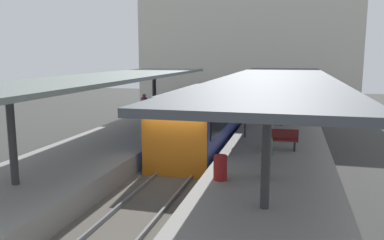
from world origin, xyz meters
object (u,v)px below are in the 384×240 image
platform_sign (246,104)px  passenger_near_bench (266,154)px  commuter_train (204,118)px  platform_bench (281,139)px  passenger_mid_platform (144,107)px  litter_bin (220,168)px

platform_sign → passenger_near_bench: bearing=-77.2°
commuter_train → platform_bench: bearing=-36.1°
commuter_train → passenger_mid_platform: (-4.12, 2.14, 0.15)m
platform_sign → litter_bin: (0.03, -6.74, -1.22)m
commuter_train → litter_bin: commuter_train is taller
litter_bin → commuter_train: bearing=106.6°
commuter_train → platform_bench: (4.01, -2.93, -0.26)m
litter_bin → passenger_near_bench: bearing=17.8°
litter_bin → passenger_near_bench: 1.54m
platform_bench → passenger_mid_platform: bearing=148.1°
passenger_mid_platform → commuter_train: bearing=-27.5°
passenger_mid_platform → passenger_near_bench: bearing=-49.9°
passenger_near_bench → litter_bin: bearing=-162.2°
passenger_near_bench → passenger_mid_platform: passenger_mid_platform is taller
platform_sign → litter_bin: size_ratio=2.76×
platform_bench → platform_sign: bearing=130.3°
platform_bench → platform_sign: size_ratio=0.63×
commuter_train → platform_bench: commuter_train is taller
platform_bench → passenger_mid_platform: (-8.13, 5.07, 0.41)m
commuter_train → passenger_near_bench: size_ratio=6.62×
commuter_train → passenger_near_bench: bearing=-62.8°
litter_bin → passenger_near_bench: (1.41, 0.45, 0.43)m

